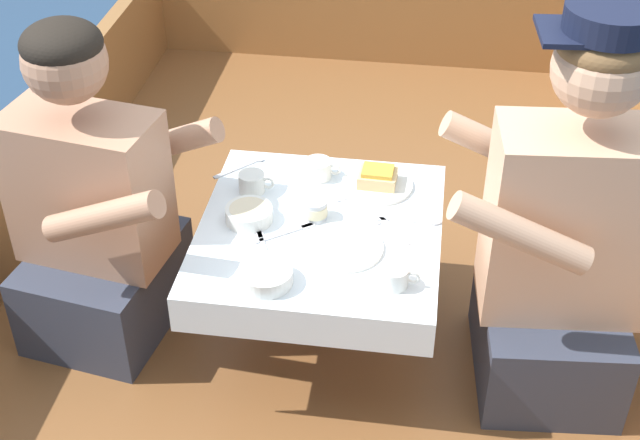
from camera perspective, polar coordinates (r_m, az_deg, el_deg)
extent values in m
plane|color=navy|center=(2.92, 0.33, -10.53)|extent=(60.00, 60.00, 0.00)
cube|color=brown|center=(2.81, 0.34, -8.27)|extent=(2.08, 3.50, 0.32)
cube|color=#936033|center=(4.03, 3.82, 13.05)|extent=(1.96, 0.06, 0.44)
cylinder|color=#B2B2B7|center=(2.48, 0.00, -4.33)|extent=(0.07, 0.07, 0.38)
cube|color=brown|center=(2.36, 0.00, -0.65)|extent=(0.61, 0.65, 0.02)
cube|color=white|center=(2.35, 0.00, -0.43)|extent=(0.64, 0.68, 0.00)
cube|color=white|center=(2.13, -1.31, -6.96)|extent=(0.64, 0.00, 0.10)
cube|color=white|center=(2.66, 1.04, 2.99)|extent=(0.64, 0.00, 0.10)
cube|color=#333847|center=(2.66, -13.51, -4.10)|extent=(0.43, 0.49, 0.26)
cube|color=tan|center=(2.45, -14.62, 2.02)|extent=(0.43, 0.28, 0.43)
sphere|color=tan|center=(2.27, -16.03, 9.71)|extent=(0.21, 0.21, 0.21)
ellipsoid|color=black|center=(2.25, -16.23, 10.78)|extent=(0.20, 0.20, 0.12)
cylinder|color=tan|center=(2.48, -9.75, 4.86)|extent=(0.34, 0.12, 0.21)
cylinder|color=tan|center=(2.22, -13.74, 0.19)|extent=(0.34, 0.12, 0.21)
cube|color=#333847|center=(2.50, 14.26, -7.27)|extent=(0.40, 0.47, 0.26)
cube|color=tan|center=(2.26, 15.69, -0.13)|extent=(0.42, 0.25, 0.51)
sphere|color=tan|center=(2.05, 17.57, 9.26)|extent=(0.22, 0.22, 0.22)
ellipsoid|color=brown|center=(2.03, 17.83, 10.49)|extent=(0.21, 0.21, 0.12)
cylinder|color=tan|center=(2.03, 12.73, -0.85)|extent=(0.34, 0.10, 0.21)
cylinder|color=tan|center=(2.33, 11.66, 4.50)|extent=(0.34, 0.10, 0.21)
cylinder|color=black|center=(2.01, 18.16, 12.10)|extent=(0.20, 0.20, 0.06)
cube|color=black|center=(1.99, 15.20, 11.56)|extent=(0.11, 0.16, 0.01)
cylinder|color=silver|center=(2.51, 3.68, 2.26)|extent=(0.20, 0.20, 0.01)
cylinder|color=silver|center=(2.27, 1.49, -1.74)|extent=(0.21, 0.21, 0.01)
cube|color=#E0BC7F|center=(2.49, 3.70, 2.70)|extent=(0.11, 0.09, 0.04)
cube|color=gold|center=(2.48, 3.73, 3.16)|extent=(0.09, 0.07, 0.01)
cylinder|color=silver|center=(2.16, -3.50, -3.62)|extent=(0.13, 0.13, 0.04)
cylinder|color=beige|center=(2.16, -3.51, -3.41)|extent=(0.11, 0.11, 0.02)
cylinder|color=silver|center=(2.37, -4.57, 0.37)|extent=(0.13, 0.13, 0.04)
cylinder|color=beige|center=(2.36, -4.58, 0.56)|extent=(0.10, 0.10, 0.02)
cylinder|color=silver|center=(2.53, -0.14, 3.29)|extent=(0.08, 0.08, 0.05)
torus|color=silver|center=(2.52, 0.96, 3.25)|extent=(0.04, 0.01, 0.04)
cylinder|color=#3D2314|center=(2.52, -0.14, 3.59)|extent=(0.07, 0.07, 0.01)
cylinder|color=silver|center=(2.15, 4.76, -3.65)|extent=(0.07, 0.07, 0.05)
torus|color=silver|center=(2.15, 5.95, -3.70)|extent=(0.04, 0.01, 0.04)
cylinder|color=#3D2314|center=(2.14, 4.78, -3.33)|extent=(0.06, 0.06, 0.01)
cylinder|color=silver|center=(2.48, -4.39, 2.40)|extent=(0.07, 0.07, 0.06)
torus|color=silver|center=(2.47, -3.34, 2.38)|extent=(0.04, 0.01, 0.04)
cylinder|color=#3D2314|center=(2.47, -4.41, 2.73)|extent=(0.06, 0.06, 0.01)
cylinder|color=silver|center=(2.36, -0.32, 0.68)|extent=(0.06, 0.06, 0.05)
cylinder|color=beige|center=(2.36, -0.32, 0.68)|extent=(0.07, 0.07, 0.03)
cube|color=silver|center=(2.27, -3.56, -1.94)|extent=(0.08, 0.16, 0.00)
cube|color=silver|center=(2.32, -3.89, -0.91)|extent=(0.03, 0.04, 0.00)
cube|color=silver|center=(2.38, 5.65, -0.05)|extent=(0.17, 0.02, 0.00)
ellipsoid|color=silver|center=(2.38, 7.34, -0.12)|extent=(0.04, 0.02, 0.01)
cube|color=silver|center=(2.59, -5.23, 3.35)|extent=(0.12, 0.13, 0.00)
ellipsoid|color=silver|center=(2.62, -3.97, 3.91)|extent=(0.04, 0.02, 0.01)
cube|color=silver|center=(2.41, 2.41, 0.64)|extent=(0.14, 0.12, 0.00)
ellipsoid|color=silver|center=(2.45, 1.29, 1.39)|extent=(0.04, 0.02, 0.01)
cube|color=silver|center=(2.32, -2.32, -0.85)|extent=(0.14, 0.11, 0.00)
cube|color=silver|center=(2.35, -0.79, -0.37)|extent=(0.04, 0.04, 0.00)
cube|color=silver|center=(2.35, 4.57, -0.46)|extent=(0.11, 0.14, 0.00)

